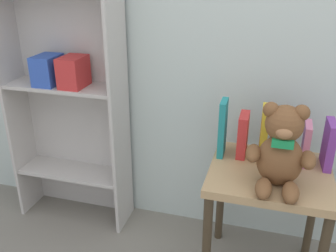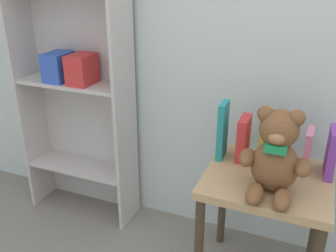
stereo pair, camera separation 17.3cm
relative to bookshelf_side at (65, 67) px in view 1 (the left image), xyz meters
name	(u,v)px [view 1 (the left image)]	position (x,y,z in m)	size (l,w,h in m)	color
wall_back	(272,1)	(1.02, 0.13, 0.35)	(4.80, 0.06, 2.50)	silver
bookshelf_side	(65,67)	(0.00, 0.00, 0.00)	(0.64, 0.23, 1.61)	#BCB7B2
display_table	(268,190)	(1.09, -0.23, -0.42)	(0.52, 0.47, 0.58)	tan
teddy_bear	(281,150)	(1.12, -0.34, -0.17)	(0.27, 0.24, 0.35)	brown
book_standing_teal	(223,128)	(0.86, -0.13, -0.19)	(0.03, 0.11, 0.27)	teal
book_standing_red	(243,135)	(0.96, -0.11, -0.22)	(0.04, 0.13, 0.20)	red
book_standing_yellow	(264,134)	(1.05, -0.13, -0.20)	(0.03, 0.12, 0.26)	gold
book_standing_blue	(285,136)	(1.14, -0.12, -0.20)	(0.04, 0.11, 0.24)	#2D51B7
book_standing_pink	(306,144)	(1.23, -0.11, -0.23)	(0.03, 0.13, 0.19)	#D17093
book_standing_purple	(329,144)	(1.32, -0.11, -0.22)	(0.03, 0.14, 0.21)	purple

